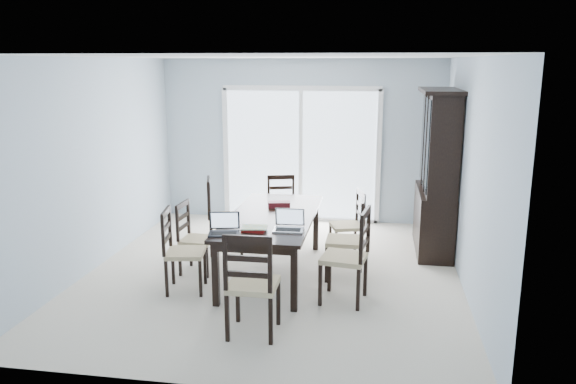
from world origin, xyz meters
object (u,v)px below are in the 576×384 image
Objects in this scene: game_box at (279,204)px; laptop_dark at (224,230)px; dining_table at (272,221)px; chair_right_near at (354,246)px; chair_right_far at (353,217)px; chair_left_mid at (191,230)px; chair_end_far at (282,200)px; china_hutch at (437,174)px; laptop_silver at (288,226)px; chair_end_near at (251,274)px; hot_tub at (285,178)px; cell_phone at (247,240)px; chair_right_mid at (353,230)px; chair_left_near at (177,241)px; chair_left_far at (218,207)px.

laptop_dark is at bearing -106.89° from game_box.
dining_table is 1.83× the size of chair_right_near.
chair_right_far is (0.93, 0.83, -0.13)m from dining_table.
chair_end_far is (0.86, 1.52, 0.03)m from chair_left_mid.
china_hutch reaches higher than laptop_silver.
china_hutch reaches higher than chair_right_far.
chair_end_near is (-1.91, -2.89, -0.43)m from china_hutch.
chair_left_mid is 0.50× the size of hot_tub.
cell_phone is 0.05× the size of hot_tub.
chair_right_mid is (1.97, 0.10, 0.06)m from chair_left_mid.
chair_end_near is at bearing -86.13° from dining_table.
chair_end_near is at bearing 38.07° from chair_left_near.
laptop_dark is at bearing -178.52° from cell_phone.
chair_right_far is at bearing 90.22° from cell_phone.
chair_right_far is at bearing 2.96° from chair_right_mid.
chair_end_far is at bearing 98.19° from game_box.
chair_left_far is (-0.88, 0.70, -0.05)m from dining_table.
chair_left_mid is at bearing -25.14° from chair_left_far.
chair_left_mid reaches higher than cell_phone.
chair_left_far is 1.06m from chair_end_far.
chair_left_mid is 2.13m from chair_right_far.
chair_right_near is 4.47m from hot_tub.
chair_right_mid is at bearing 1.44° from dining_table.
hot_tub is (0.56, 3.63, -0.07)m from chair_left_mid.
laptop_silver is 1.22× the size of game_box.
laptop_dark is (-0.47, 0.79, 0.17)m from chair_end_near.
chair_left_far is 0.98× the size of chair_end_near.
chair_right_mid is at bearing 100.06° from chair_left_near.
laptop_silver is at bearing 86.36° from chair_end_far.
chair_left_far reaches higher than chair_right_far.
chair_left_near reaches higher than cell_phone.
hot_tub is (-1.37, 2.73, -0.08)m from chair_right_far.
china_hutch reaches higher than chair_left_mid.
chair_right_mid is 3.38× the size of laptop_silver.
laptop_dark is at bearing -112.93° from dining_table.
chair_end_near is 3.59× the size of laptop_silver.
chair_right_far is (-0.04, 0.80, -0.06)m from chair_right_mid.
china_hutch reaches higher than laptop_dark.
china_hutch is at bearing 23.31° from game_box.
china_hutch is 2.14× the size of chair_right_far.
chair_left_far reaches higher than chair_end_far.
chair_right_mid is 0.80m from chair_right_far.
laptop_dark is (-0.22, -2.30, 0.24)m from chair_end_far.
chair_right_mid reaches higher than laptop_silver.
chair_right_far is at bearing 25.78° from game_box.
chair_right_mid is at bearing 112.28° from chair_end_far.
chair_right_mid is 1.88m from chair_end_near.
chair_end_far is (-2.16, 0.20, -0.50)m from china_hutch.
chair_end_far is (-1.11, 1.43, -0.03)m from chair_right_mid.
chair_left_near is at bearing -179.32° from laptop_silver.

